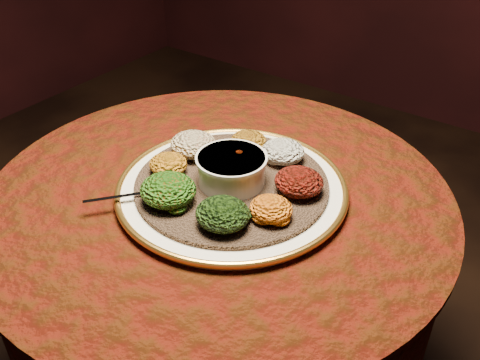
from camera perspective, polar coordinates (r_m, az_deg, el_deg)
The scene contains 13 objects.
table at distance 1.21m, azimuth -2.17°, elevation -8.03°, with size 0.96×0.96×0.73m.
platter at distance 1.08m, azimuth -0.89°, elevation -0.89°, with size 0.56×0.56×0.02m.
injera at distance 1.08m, azimuth -0.90°, elevation -0.42°, with size 0.39×0.39×0.01m, color brown.
stew_bowl at distance 1.05m, azimuth -0.91°, elevation 1.33°, with size 0.14×0.14×0.06m.
spoon at distance 1.05m, azimuth -10.26°, elevation -1.36°, with size 0.10×0.11×0.01m.
portion_ayib at distance 1.13m, azimuth 4.61°, elevation 3.06°, with size 0.09×0.09×0.04m, color beige.
portion_kitfo at distance 1.04m, azimuth 6.30°, elevation -0.18°, with size 0.10×0.09×0.05m, color black.
portion_tikil at distance 0.97m, azimuth 3.33°, elevation -3.08°, with size 0.08×0.08×0.04m, color #C89210.
portion_gomen at distance 0.95m, azimuth -1.86°, elevation -3.63°, with size 0.10×0.09×0.05m, color black.
portion_mixveg at distance 1.01m, azimuth -7.67°, elevation -1.06°, with size 0.11×0.10×0.05m, color #942809.
portion_kik at distance 1.10m, azimuth -7.66°, elevation 1.69°, with size 0.08×0.08×0.04m, color #BC6810.
portion_timatim at distance 1.15m, azimuth -4.99°, elevation 3.80°, with size 0.10×0.10×0.05m, color maroon.
portion_shiro at distance 1.17m, azimuth 0.93°, elevation 4.20°, with size 0.08×0.08×0.04m, color #885810.
Camera 1 is at (0.55, -0.70, 1.37)m, focal length 40.00 mm.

